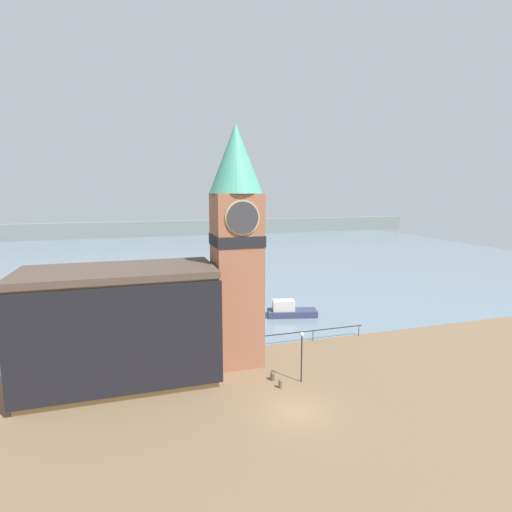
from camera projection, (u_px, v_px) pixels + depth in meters
The scene contains 10 objects.
ground_plane at pixel (297, 412), 26.60m from camera, with size 160.00×160.00×0.00m, color brown.
water at pixel (178, 254), 94.17m from camera, with size 160.00×120.00×0.00m.
far_shoreline at pixel (165, 228), 131.51m from camera, with size 180.00×3.00×5.00m.
pier_railing at pixel (313, 332), 39.08m from camera, with size 10.82×0.08×1.09m.
clock_tower at pixel (237, 240), 32.86m from camera, with size 4.34×4.34×19.86m.
pier_building at pixel (121, 326), 30.18m from camera, with size 14.28×6.93×8.88m.
boat_near at pixel (289, 310), 46.95m from camera, with size 6.08×3.40×1.94m.
mooring_bollard_near at pixel (280, 383), 29.78m from camera, with size 0.28×0.28×0.67m.
mooring_bollard_far at pixel (273, 375), 31.03m from camera, with size 0.38×0.38×0.70m.
lamp_post at pixel (302, 347), 30.40m from camera, with size 0.32×0.32×3.98m.
Camera 1 is at (-9.83, -22.71, 14.51)m, focal length 28.00 mm.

